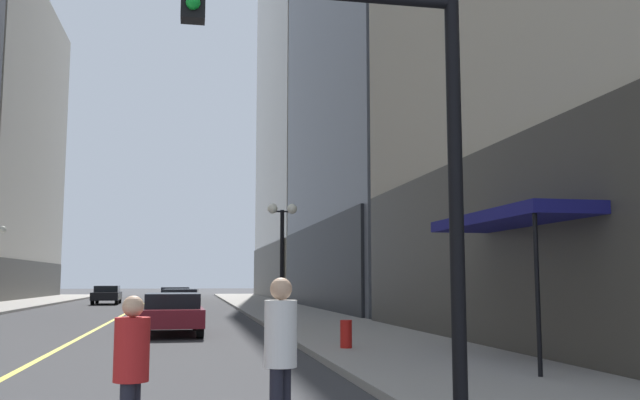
{
  "coord_description": "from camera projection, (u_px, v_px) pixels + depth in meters",
  "views": [
    {
      "loc": [
        3.23,
        -4.99,
        1.75
      ],
      "look_at": [
        9.01,
        25.37,
        5.37
      ],
      "focal_mm": 38.26,
      "sensor_mm": 36.0,
      "label": 1
    }
  ],
  "objects": [
    {
      "name": "traffic_light_near_right",
      "position": [
        372.0,
        114.0,
        8.21
      ],
      "size": [
        3.43,
        0.35,
        5.65
      ],
      "color": "black",
      "rests_on": "ground"
    },
    {
      "name": "car_blue",
      "position": [
        174.0,
        297.0,
        39.93
      ],
      "size": [
        1.97,
        4.82,
        1.32
      ],
      "color": "navy",
      "rests_on": "ground"
    },
    {
      "name": "building_right_far",
      "position": [
        331.0,
        32.0,
        68.82
      ],
      "size": [
        12.69,
        26.0,
        53.42
      ],
      "color": "#B7AD99",
      "rests_on": "ground"
    },
    {
      "name": "car_maroon",
      "position": [
        172.0,
        312.0,
        21.95
      ],
      "size": [
        2.01,
        4.75,
        1.32
      ],
      "color": "maroon",
      "rests_on": "ground"
    },
    {
      "name": "ground_plane",
      "position": [
        130.0,
        311.0,
        38.22
      ],
      "size": [
        200.0,
        200.0,
        0.0
      ],
      "primitive_type": "plane",
      "color": "#38383A"
    },
    {
      "name": "street_lamp_right_mid",
      "position": [
        282.0,
        237.0,
        23.98
      ],
      "size": [
        1.06,
        0.36,
        4.43
      ],
      "color": "black",
      "rests_on": "ground"
    },
    {
      "name": "sidewalk_right",
      "position": [
        276.0,
        309.0,
        39.76
      ],
      "size": [
        4.5,
        78.0,
        0.15
      ],
      "primitive_type": "cube",
      "color": "#9E9991",
      "rests_on": "ground"
    },
    {
      "name": "car_silver",
      "position": [
        181.0,
        302.0,
        32.04
      ],
      "size": [
        1.95,
        4.37,
        1.32
      ],
      "color": "#B7B7BC",
      "rests_on": "ground"
    },
    {
      "name": "fire_hydrant_right",
      "position": [
        346.0,
        337.0,
        16.11
      ],
      "size": [
        0.28,
        0.28,
        0.8
      ],
      "primitive_type": "cylinder",
      "color": "red",
      "rests_on": "ground"
    },
    {
      "name": "lane_centre_stripe",
      "position": [
        130.0,
        311.0,
        38.22
      ],
      "size": [
        0.16,
        70.0,
        0.01
      ],
      "primitive_type": "cube",
      "color": "#E5D64C",
      "rests_on": "ground"
    },
    {
      "name": "pedestrian_in_white_shirt",
      "position": [
        281.0,
        349.0,
        7.0
      ],
      "size": [
        0.48,
        0.48,
        1.77
      ],
      "color": "black",
      "rests_on": "ground"
    },
    {
      "name": "car_black",
      "position": [
        107.0,
        294.0,
        48.97
      ],
      "size": [
        2.01,
        4.84,
        1.32
      ],
      "color": "black",
      "rests_on": "ground"
    },
    {
      "name": "pedestrian_in_red_jacket",
      "position": [
        131.0,
        366.0,
        6.58
      ],
      "size": [
        0.42,
        0.42,
        1.6
      ],
      "color": "black",
      "rests_on": "ground"
    },
    {
      "name": "storefront_awning_right",
      "position": [
        510.0,
        220.0,
        14.04
      ],
      "size": [
        1.6,
        5.0,
        3.12
      ],
      "color": "navy",
      "rests_on": "ground"
    }
  ]
}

